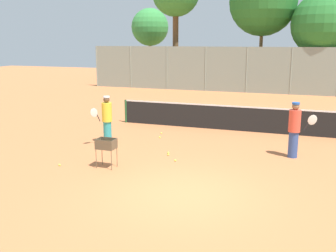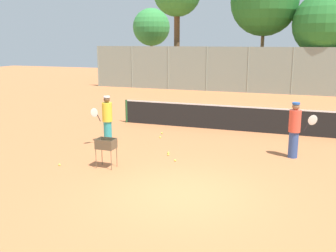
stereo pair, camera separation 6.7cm
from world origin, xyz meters
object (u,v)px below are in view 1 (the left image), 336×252
tennis_net (237,118)px  ball_cart (106,146)px  player_white_outfit (107,119)px  parked_car (324,81)px  player_red_cap (294,129)px

tennis_net → ball_cart: (-2.82, -6.26, 0.11)m
tennis_net → player_white_outfit: player_white_outfit is taller
tennis_net → ball_cart: tennis_net is taller
tennis_net → parked_car: size_ratio=2.49×
ball_cart → parked_car: bearing=73.5°
player_red_cap → ball_cart: player_red_cap is taller
tennis_net → player_red_cap: (2.43, -3.25, 0.39)m
player_white_outfit → parked_car: player_white_outfit is taller
player_white_outfit → ball_cart: player_white_outfit is taller
player_white_outfit → parked_car: size_ratio=0.42×
player_white_outfit → player_red_cap: size_ratio=0.97×
tennis_net → parked_car: parked_car is taller
player_white_outfit → tennis_net: bearing=159.6°
player_red_cap → parked_car: size_ratio=0.43×
player_white_outfit → player_red_cap: player_red_cap is taller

